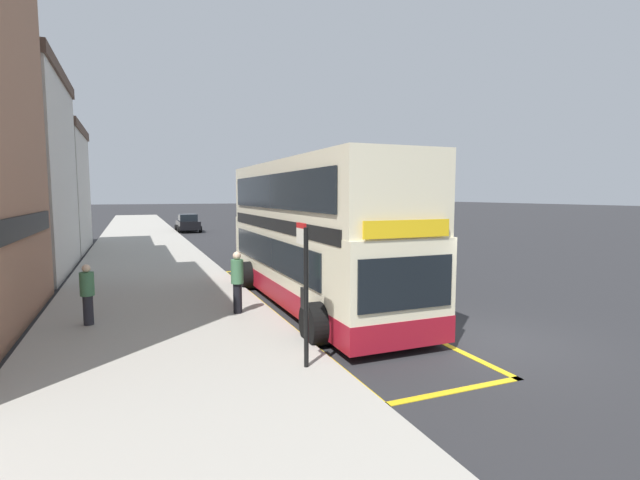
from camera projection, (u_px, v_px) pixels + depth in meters
ground_plane at (226, 233)px, 40.32m from camera, size 260.00×260.00×0.00m
pavement_near at (141, 235)px, 37.68m from camera, size 6.00×76.00×0.14m
double_decker_bus at (312, 238)px, 14.21m from camera, size 3.27×10.63×4.40m
bus_bay_markings at (311, 304)px, 14.37m from camera, size 3.00×14.02×0.01m
bus_stop_sign at (305, 283)px, 8.66m from camera, size 0.09×0.51×2.73m
terrace_far at (1, 188)px, 26.22m from camera, size 8.78×7.91×8.38m
parked_car_black_across at (188, 223)px, 41.70m from camera, size 2.09×4.20×1.62m
parked_car_grey_far at (302, 234)px, 29.94m from camera, size 2.09×4.20×1.62m
pedestrian_waiting_near_sign at (237, 280)px, 12.61m from camera, size 0.34×0.34×1.71m
pedestrian_further_back at (87, 292)px, 11.49m from camera, size 0.34×0.34×1.54m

